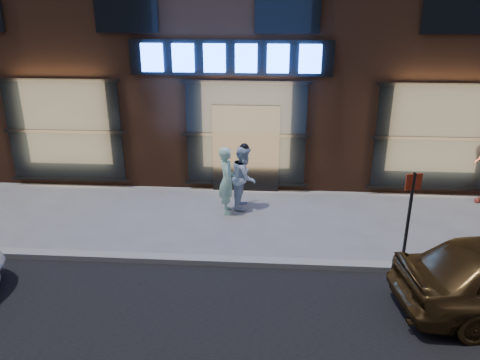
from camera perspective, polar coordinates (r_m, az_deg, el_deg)
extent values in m
plane|color=slate|center=(9.58, -0.69, -10.20)|extent=(90.00, 90.00, 0.00)
cube|color=gray|center=(9.55, -0.69, -9.89)|extent=(60.00, 0.25, 0.12)
cube|color=black|center=(12.23, -1.16, 14.67)|extent=(5.20, 0.06, 0.90)
cube|color=black|center=(12.67, 0.72, 3.79)|extent=(1.80, 0.10, 2.40)
cube|color=#FFBF72|center=(13.82, -20.55, 5.64)|extent=(3.00, 0.04, 2.60)
cube|color=black|center=(13.78, -20.61, 5.59)|extent=(3.20, 0.06, 2.80)
cube|color=#FFBF72|center=(12.62, 0.74, 5.61)|extent=(3.00, 0.04, 2.60)
cube|color=black|center=(12.58, 0.73, 5.56)|extent=(3.20, 0.06, 2.80)
cube|color=#FFBF72|center=(13.32, 22.83, 4.77)|extent=(3.00, 0.04, 2.60)
cube|color=black|center=(13.28, 22.88, 4.72)|extent=(3.20, 0.06, 2.80)
cube|color=#2659FF|center=(12.50, -10.66, 14.46)|extent=(0.55, 0.12, 0.70)
cube|color=#2659FF|center=(12.32, -6.94, 14.57)|extent=(0.55, 0.12, 0.70)
cube|color=#2659FF|center=(12.20, -3.12, 14.62)|extent=(0.55, 0.12, 0.70)
cube|color=#2659FF|center=(12.13, 0.76, 14.61)|extent=(0.55, 0.12, 0.70)
cube|color=#2659FF|center=(12.11, 4.66, 14.54)|extent=(0.55, 0.12, 0.70)
cube|color=#2659FF|center=(12.15, 8.56, 14.40)|extent=(0.55, 0.12, 0.70)
imported|color=#ADE4C2|center=(11.44, -1.61, -0.06)|extent=(0.50, 0.68, 1.69)
imported|color=white|center=(11.76, 0.51, 0.38)|extent=(0.69, 0.84, 1.62)
cylinder|color=#262628|center=(9.54, 19.79, -4.84)|extent=(0.06, 0.06, 2.01)
cube|color=#AE2D13|center=(9.23, 20.42, -0.22)|extent=(0.32, 0.11, 0.32)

